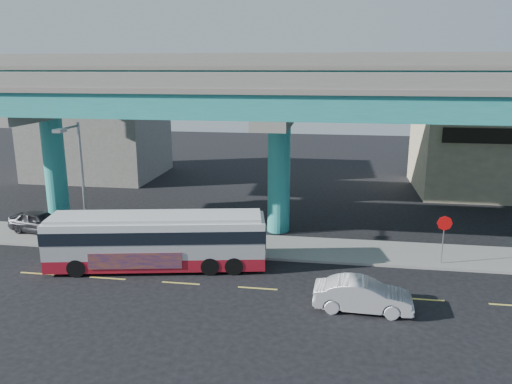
% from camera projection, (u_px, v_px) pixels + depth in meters
% --- Properties ---
extents(ground, '(120.00, 120.00, 0.00)m').
position_uv_depth(ground, '(259.00, 286.00, 25.33)').
color(ground, black).
rests_on(ground, ground).
extents(sidewalk, '(70.00, 4.00, 0.15)m').
position_uv_depth(sidewalk, '(272.00, 247.00, 30.58)').
color(sidewalk, gray).
rests_on(sidewalk, ground).
extents(lane_markings, '(58.00, 0.12, 0.01)m').
position_uv_depth(lane_markings, '(258.00, 288.00, 25.04)').
color(lane_markings, '#D8C64C').
rests_on(lane_markings, ground).
extents(viaduct, '(52.00, 12.40, 11.70)m').
position_uv_depth(viaduct, '(280.00, 94.00, 31.84)').
color(viaduct, '#217A7E').
rests_on(viaduct, ground).
extents(building_beige, '(14.00, 10.23, 7.00)m').
position_uv_depth(building_beige, '(500.00, 153.00, 43.81)').
color(building_beige, '#BFB088').
rests_on(building_beige, ground).
extents(building_concrete, '(12.00, 10.00, 9.00)m').
position_uv_depth(building_concrete, '(98.00, 131.00, 50.23)').
color(building_concrete, gray).
rests_on(building_concrete, ground).
extents(transit_bus, '(12.08, 4.73, 3.04)m').
position_uv_depth(transit_bus, '(157.00, 239.00, 27.27)').
color(transit_bus, maroon).
rests_on(transit_bus, ground).
extents(sedan, '(1.95, 4.58, 1.46)m').
position_uv_depth(sedan, '(363.00, 295.00, 22.65)').
color(sedan, '#AEAEB3').
rests_on(sedan, ground).
extents(parked_car, '(3.38, 4.94, 1.45)m').
position_uv_depth(parked_car, '(40.00, 222.00, 32.93)').
color(parked_car, '#2C2C30').
rests_on(parked_car, sidewalk).
extents(street_lamp, '(0.50, 2.47, 7.54)m').
position_uv_depth(street_lamp, '(77.00, 168.00, 29.08)').
color(street_lamp, gray).
rests_on(street_lamp, sidewalk).
extents(stop_sign, '(0.83, 0.08, 2.77)m').
position_uv_depth(stop_sign, '(444.00, 229.00, 27.36)').
color(stop_sign, gray).
rests_on(stop_sign, sidewalk).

